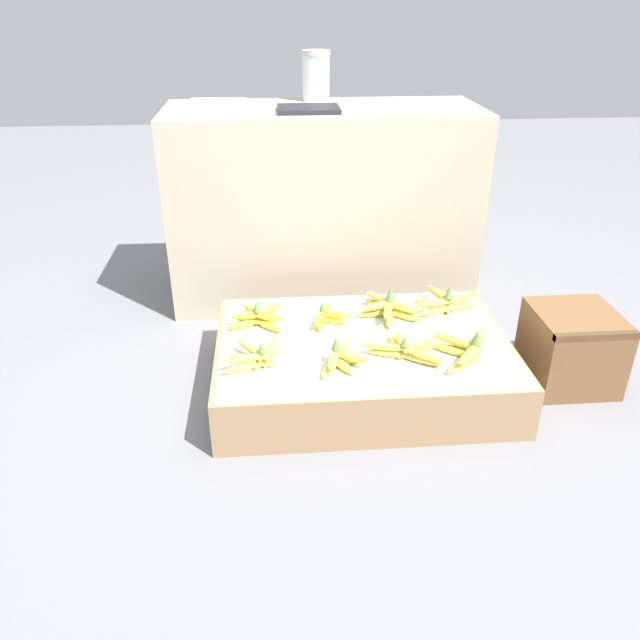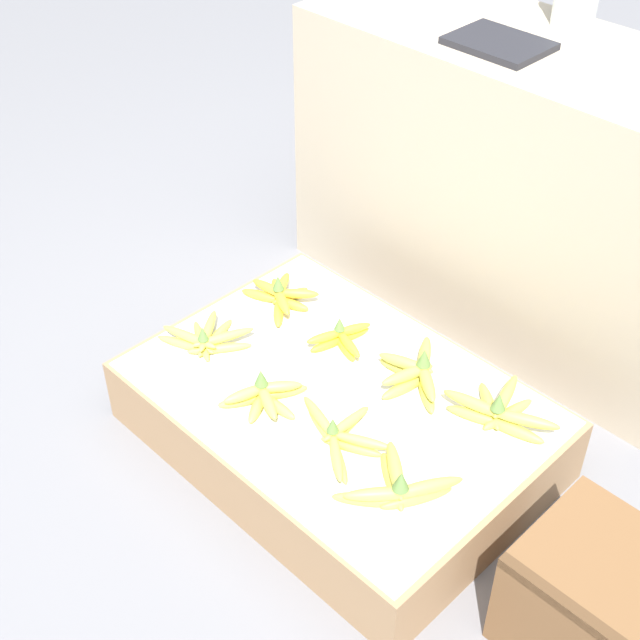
% 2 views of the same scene
% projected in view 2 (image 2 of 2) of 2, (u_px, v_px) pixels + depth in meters
% --- Properties ---
extents(ground_plane, '(10.00, 10.00, 0.00)m').
position_uv_depth(ground_plane, '(338.00, 445.00, 2.33)').
color(ground_plane, slate).
extents(display_platform, '(1.01, 0.71, 0.19)m').
position_uv_depth(display_platform, '(338.00, 419.00, 2.27)').
color(display_platform, '#997551').
rests_on(display_platform, ground_plane).
extents(back_vendor_table, '(1.31, 0.52, 0.83)m').
position_uv_depth(back_vendor_table, '(518.00, 185.00, 2.54)').
color(back_vendor_table, tan).
rests_on(back_vendor_table, ground_plane).
extents(wooden_crate, '(0.29, 0.30, 0.27)m').
position_uv_depth(wooden_crate, '(591.00, 597.00, 1.82)').
color(wooden_crate, brown).
rests_on(wooden_crate, ground_plane).
extents(banana_bunch_front_left, '(0.22, 0.20, 0.09)m').
position_uv_depth(banana_bunch_front_left, '(206.00, 339.00, 2.32)').
color(banana_bunch_front_left, '#DBCC4C').
rests_on(banana_bunch_front_left, display_platform).
extents(banana_bunch_front_midleft, '(0.18, 0.21, 0.10)m').
position_uv_depth(banana_bunch_front_midleft, '(264.00, 397.00, 2.15)').
color(banana_bunch_front_midleft, '#DBCC4C').
rests_on(banana_bunch_front_midleft, display_platform).
extents(banana_bunch_front_midright, '(0.27, 0.24, 0.09)m').
position_uv_depth(banana_bunch_front_midright, '(340.00, 436.00, 2.05)').
color(banana_bunch_front_midright, '#DBCC4C').
rests_on(banana_bunch_front_midright, display_platform).
extents(banana_bunch_front_right, '(0.21, 0.24, 0.11)m').
position_uv_depth(banana_bunch_front_right, '(397.00, 488.00, 1.93)').
color(banana_bunch_front_right, gold).
rests_on(banana_bunch_front_right, display_platform).
extents(banana_bunch_middle_left, '(0.21, 0.19, 0.10)m').
position_uv_depth(banana_bunch_middle_left, '(281.00, 296.00, 2.46)').
color(banana_bunch_middle_left, gold).
rests_on(banana_bunch_middle_left, display_platform).
extents(banana_bunch_middle_midleft, '(0.15, 0.18, 0.09)m').
position_uv_depth(banana_bunch_middle_midleft, '(342.00, 338.00, 2.32)').
color(banana_bunch_middle_midleft, yellow).
rests_on(banana_bunch_middle_midleft, display_platform).
extents(banana_bunch_middle_midright, '(0.23, 0.24, 0.11)m').
position_uv_depth(banana_bunch_middle_midright, '(416.00, 372.00, 2.21)').
color(banana_bunch_middle_midright, gold).
rests_on(banana_bunch_middle_midright, display_platform).
extents(banana_bunch_middle_right, '(0.28, 0.20, 0.11)m').
position_uv_depth(banana_bunch_middle_right, '(499.00, 412.00, 2.11)').
color(banana_bunch_middle_right, gold).
rests_on(banana_bunch_middle_right, display_platform).
extents(foam_tray_dark, '(0.24, 0.19, 0.02)m').
position_uv_depth(foam_tray_dark, '(499.00, 43.00, 2.26)').
color(foam_tray_dark, '#232328').
rests_on(foam_tray_dark, back_vendor_table).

